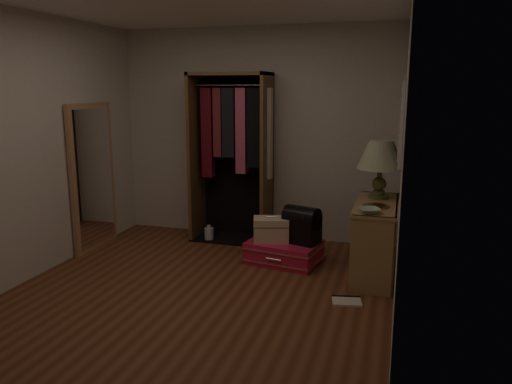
% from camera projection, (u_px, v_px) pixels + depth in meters
% --- Properties ---
extents(ground, '(4.00, 4.00, 0.00)m').
position_uv_depth(ground, '(196.00, 296.00, 4.59)').
color(ground, '#5D2F1A').
rests_on(ground, ground).
extents(room_walls, '(3.52, 4.02, 2.60)m').
position_uv_depth(room_walls, '(201.00, 132.00, 4.30)').
color(room_walls, beige).
rests_on(room_walls, ground).
extents(console_bookshelf, '(0.42, 1.12, 0.75)m').
position_uv_depth(console_bookshelf, '(375.00, 237.00, 5.06)').
color(console_bookshelf, '#9E784C').
rests_on(console_bookshelf, ground).
extents(open_wardrobe, '(0.99, 0.50, 2.05)m').
position_uv_depth(open_wardrobe, '(235.00, 143.00, 6.06)').
color(open_wardrobe, brown).
rests_on(open_wardrobe, ground).
extents(floor_mirror, '(0.06, 0.80, 1.70)m').
position_uv_depth(floor_mirror, '(93.00, 177.00, 5.82)').
color(floor_mirror, '#AF7B55').
rests_on(floor_mirror, ground).
extents(pink_suitcase, '(0.86, 0.68, 0.24)m').
position_uv_depth(pink_suitcase, '(284.00, 252.00, 5.44)').
color(pink_suitcase, '#C5183C').
rests_on(pink_suitcase, ground).
extents(train_case, '(0.44, 0.36, 0.28)m').
position_uv_depth(train_case, '(271.00, 229.00, 5.41)').
color(train_case, beige).
rests_on(train_case, pink_suitcase).
extents(black_bag, '(0.43, 0.35, 0.40)m').
position_uv_depth(black_bag, '(302.00, 224.00, 5.34)').
color(black_bag, black).
rests_on(black_bag, pink_suitcase).
extents(table_lamp, '(0.62, 0.62, 0.60)m').
position_uv_depth(table_lamp, '(381.00, 156.00, 5.09)').
color(table_lamp, '#4B5127').
rests_on(table_lamp, console_bookshelf).
extents(brass_tray, '(0.27, 0.27, 0.01)m').
position_uv_depth(brass_tray, '(376.00, 206.00, 4.79)').
color(brass_tray, olive).
rests_on(brass_tray, console_bookshelf).
extents(ceramic_bowl, '(0.25, 0.25, 0.05)m').
position_uv_depth(ceramic_bowl, '(369.00, 211.00, 4.55)').
color(ceramic_bowl, '#ACCEAF').
rests_on(ceramic_bowl, console_bookshelf).
extents(white_jug, '(0.14, 0.14, 0.20)m').
position_uv_depth(white_jug, '(209.00, 234.00, 6.21)').
color(white_jug, silver).
rests_on(white_jug, ground).
extents(floor_book, '(0.29, 0.25, 0.02)m').
position_uv_depth(floor_book, '(346.00, 301.00, 4.45)').
color(floor_book, beige).
rests_on(floor_book, ground).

